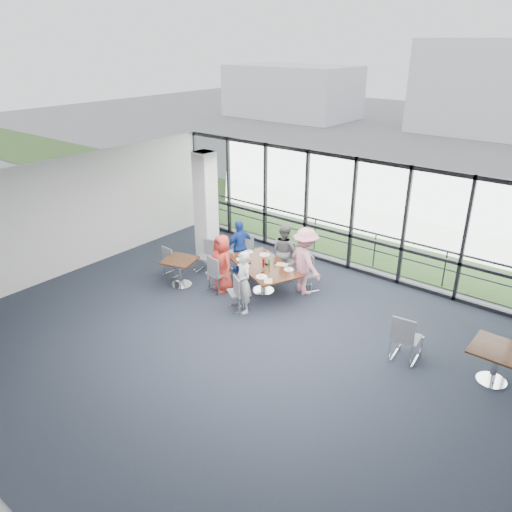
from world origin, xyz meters
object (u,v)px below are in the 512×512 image
Objects in this scene: diner_near_left at (222,263)px; chair_main_nr at (238,292)px; structural_column at (206,207)px; chair_spare_lb at (205,257)px; side_table_left at (180,264)px; chair_main_nl at (218,273)px; diner_end at (240,246)px; chair_spare_la at (173,261)px; chair_main_fl at (288,261)px; chair_main_end at (239,252)px; chair_spare_r at (407,338)px; diner_near_right at (243,282)px; side_table_right at (498,353)px; main_table at (263,269)px; diner_far_right at (305,261)px; chair_main_fr at (309,274)px; diner_far_left at (284,251)px.

chair_main_nr is (0.97, -0.52, -0.30)m from diner_near_left.
structural_column is 3.59× the size of chair_spare_lb.
side_table_left is 2.02m from chair_main_nr.
chair_main_nl is 1.09× the size of chair_spare_lb.
diner_near_left is 1.22m from diner_end.
chair_main_fl is at bearing 39.19° from chair_spare_la.
side_table_left is at bearing 8.27° from chair_main_end.
chair_main_end is (-1.50, 1.78, 0.03)m from chair_main_nr.
chair_spare_r reaches higher than chair_main_nl.
chair_main_nl is at bearing -170.82° from chair_main_nr.
diner_near_right reaches higher than chair_spare_lb.
chair_main_fl is (-5.70, 1.26, -0.17)m from side_table_right.
chair_main_nl is 1.13m from chair_main_nr.
main_table is 1.08m from chair_main_fl.
diner_near_left is (-6.57, -0.40, 0.12)m from side_table_right.
structural_column reaches higher than chair_main_nr.
diner_far_right is 1.93m from chair_main_nr.
diner_near_right is 1.73× the size of chair_main_fr.
chair_spare_r is (6.64, 0.24, 0.08)m from chair_spare_la.
diner_far_right is (0.61, 1.70, 0.11)m from diner_near_right.
chair_spare_la is 0.96× the size of chair_spare_lb.
side_table_left is at bearing -173.27° from side_table_right.
diner_far_left is at bearing -161.32° from chair_spare_lb.
chair_spare_lb is at bearing 54.67° from chair_spare_la.
diner_near_right is 1.53× the size of chair_spare_r.
chair_main_nl is 1.02× the size of chair_main_fl.
chair_main_nr is 2.18m from chair_main_fl.
chair_main_nl is at bearing -116.53° from diner_near_left.
chair_spare_r is (-1.61, -0.34, -0.14)m from side_table_right.
chair_spare_r is (3.22, -1.36, 0.06)m from chair_main_fr.
diner_near_right is 0.87× the size of diner_far_right.
structural_column is at bearing -170.08° from main_table.
chair_spare_r is at bearing 5.29° from side_table_left.
main_table is at bearing 45.47° from chair_main_nl.
diner_near_right is 2.43m from chair_main_end.
diner_near_left is at bearing 9.57° from chair_spare_la.
structural_column is 3.38m from chair_main_nr.
chair_main_nl is at bearing -171.68° from diner_near_right.
diner_far_left is at bearing 18.14° from chair_main_fr.
structural_column reaches higher than chair_spare_la.
diner_near_left is at bearing 25.52° from side_table_left.
diner_near_left reaches higher than main_table.
side_table_right is 7.15m from chair_main_end.
chair_spare_lb is at bearing 47.10° from chair_main_fl.
chair_spare_lb is at bearing -13.79° from chair_main_end.
diner_near_right is 1.67× the size of chair_main_nr.
chair_main_end is at bearing 128.48° from diner_near_left.
diner_near_left is at bearing 47.35° from chair_main_end.
chair_main_nl is at bearing 23.00° from side_table_left.
diner_far_right is 1.75× the size of chair_spare_r.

